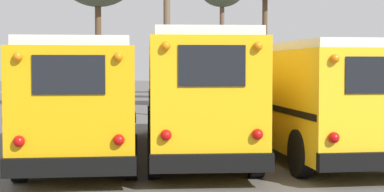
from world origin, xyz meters
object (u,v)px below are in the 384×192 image
school_bus_1 (192,90)px  school_bus_0 (87,95)px  school_bus_2 (292,93)px  utility_pole (167,38)px

school_bus_1 → school_bus_0: bearing=-172.9°
school_bus_2 → utility_pole: utility_pole is taller
school_bus_0 → school_bus_1: school_bus_1 is taller
school_bus_0 → school_bus_1: 2.91m
school_bus_0 → school_bus_2: size_ratio=0.91×
utility_pole → school_bus_1: bearing=-88.9°
school_bus_1 → school_bus_2: 2.89m
school_bus_1 → utility_pole: bearing=91.1°
school_bus_2 → utility_pole: 12.22m
school_bus_1 → school_bus_2: (2.89, 0.08, -0.12)m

